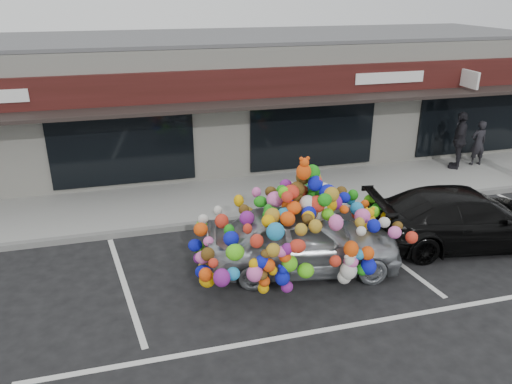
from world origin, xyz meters
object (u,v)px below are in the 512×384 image
object	(u,v)px
black_sedan	(465,218)
pedestrian_c	(459,140)
toy_car	(303,232)
pedestrian_a	(478,143)

from	to	relation	value
black_sedan	pedestrian_c	bearing A→B (deg)	-25.65
black_sedan	pedestrian_c	xyz separation A→B (m)	(2.99, 4.52, 0.42)
toy_car	pedestrian_c	world-z (taller)	toy_car
pedestrian_c	black_sedan	bearing A→B (deg)	8.13
pedestrian_a	toy_car	bearing A→B (deg)	32.29
toy_car	black_sedan	size ratio (longest dim) A/B	1.01
pedestrian_a	pedestrian_c	size ratio (longest dim) A/B	0.80
black_sedan	pedestrian_c	size ratio (longest dim) A/B	2.48
toy_car	pedestrian_c	xyz separation A→B (m)	(7.20, 4.62, 0.22)
black_sedan	pedestrian_a	world-z (taller)	pedestrian_a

